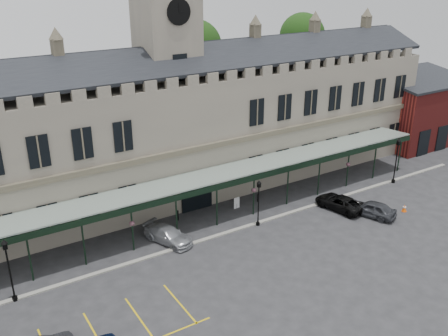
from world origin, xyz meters
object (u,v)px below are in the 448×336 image
lamp_post_mid (259,199)px  station_building (171,131)px  lamp_post_right (397,157)px  lamp_post_left (8,265)px  car_right_a (372,209)px  car_van (340,203)px  sign_board (237,203)px  clock_tower (168,64)px  traffic_cone (404,208)px  car_taxi (168,235)px

lamp_post_mid → station_building: bearing=106.4°
lamp_post_mid → lamp_post_right: (17.86, -0.04, 0.37)m
lamp_post_left → car_right_a: 31.16m
car_van → lamp_post_right: bearing=177.1°
station_building → car_right_a: bearing=-48.4°
lamp_post_left → car_right_a: size_ratio=1.11×
sign_board → car_van: (8.28, -5.38, 0.14)m
clock_tower → car_van: 21.00m
lamp_post_right → traffic_cone: size_ratio=7.17×
lamp_post_mid → sign_board: bearing=86.7°
lamp_post_right → sign_board: size_ratio=4.51×
lamp_post_mid → car_right_a: lamp_post_mid is taller
clock_tower → sign_board: size_ratio=22.13×
traffic_cone → lamp_post_left: bearing=171.1°
traffic_cone → car_taxi: (-21.51, 6.81, 0.33)m
lamp_post_left → sign_board: 21.44m
sign_board → car_van: bearing=-38.1°
clock_tower → car_right_a: (13.15, -14.89, -12.36)m
station_building → lamp_post_mid: size_ratio=13.55×
clock_tower → lamp_post_left: bearing=-149.1°
clock_tower → sign_board: (3.36, -6.91, -12.56)m
car_right_a → traffic_cone: bearing=139.8°
clock_tower → car_right_a: clock_tower is taller
station_building → clock_tower: (0.00, 0.09, 6.64)m
station_building → sign_board: bearing=-63.8°
sign_board → car_right_a: 12.63m
station_building → lamp_post_right: 23.81m
lamp_post_mid → lamp_post_right: bearing=-0.1°
clock_tower → lamp_post_mid: clock_tower is taller
car_right_a → clock_tower: bearing=-71.5°
lamp_post_left → car_right_a: lamp_post_left is taller
sign_board → traffic_cone: bearing=-39.5°
station_building → lamp_post_left: 20.82m
lamp_post_mid → sign_board: size_ratio=3.95×
lamp_post_right → traffic_cone: (-4.48, -5.15, -2.65)m
lamp_post_left → sign_board: bearing=9.9°
station_building → sign_board: (3.36, -6.82, -5.92)m
car_van → car_right_a: 3.00m
car_van → traffic_cone: bearing=131.2°
station_building → car_van: size_ratio=12.13×
station_building → lamp_post_right: size_ratio=11.87×
lamp_post_right → car_van: (-9.35, -1.52, -2.31)m
lamp_post_mid → car_right_a: 11.00m
clock_tower → car_right_a: bearing=-48.5°
station_building → clock_tower: size_ratio=2.42×
clock_tower → car_van: size_ratio=5.01×
clock_tower → sign_board: 14.73m
clock_tower → car_taxi: bearing=-118.7°
clock_tower → traffic_cone: size_ratio=35.19×
sign_board → station_building: bearing=111.1°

